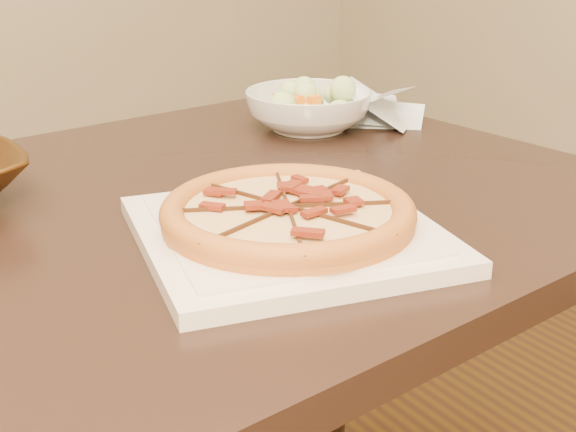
# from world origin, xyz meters

# --- Properties ---
(dining_table) EXTENTS (1.35, 0.94, 0.75)m
(dining_table) POSITION_xyz_m (0.07, -0.14, 0.64)
(dining_table) COLOR black
(dining_table) RESTS_ON floor
(plate) EXTENTS (0.37, 0.37, 0.02)m
(plate) POSITION_xyz_m (0.20, -0.30, 0.76)
(plate) COLOR silver
(plate) RESTS_ON dining_table
(pizza) EXTENTS (0.27, 0.27, 0.03)m
(pizza) POSITION_xyz_m (0.20, -0.30, 0.78)
(pizza) COLOR #B5602E
(pizza) RESTS_ON plate
(salad_bowl) EXTENTS (0.21, 0.21, 0.06)m
(salad_bowl) POSITION_xyz_m (0.48, 0.07, 0.78)
(salad_bowl) COLOR silver
(salad_bowl) RESTS_ON dining_table
(salad) EXTENTS (0.11, 0.10, 0.04)m
(salad) POSITION_xyz_m (0.48, 0.07, 0.83)
(salad) COLOR #A9C778
(salad) RESTS_ON salad_bowl
(cling_film) EXTENTS (0.19, 0.17, 0.05)m
(cling_film) POSITION_xyz_m (0.58, 0.04, 0.78)
(cling_film) COLOR white
(cling_film) RESTS_ON dining_table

